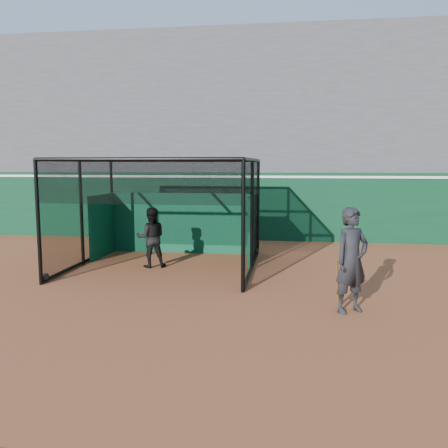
# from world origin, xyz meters

# --- Properties ---
(ground) EXTENTS (120.00, 120.00, 0.00)m
(ground) POSITION_xyz_m (0.00, 0.00, 0.00)
(ground) COLOR #98502C
(ground) RESTS_ON ground
(outfield_wall) EXTENTS (50.00, 0.50, 2.50)m
(outfield_wall) POSITION_xyz_m (0.00, 8.50, 1.29)
(outfield_wall) COLOR #0A381F
(outfield_wall) RESTS_ON ground
(grandstand) EXTENTS (50.00, 7.85, 8.95)m
(grandstand) POSITION_xyz_m (0.00, 12.27, 4.48)
(grandstand) COLOR #4C4C4F
(grandstand) RESTS_ON ground
(batting_cage) EXTENTS (4.86, 4.66, 2.92)m
(batting_cage) POSITION_xyz_m (-0.88, 3.41, 1.46)
(batting_cage) COLOR black
(batting_cage) RESTS_ON ground
(batter) EXTENTS (0.95, 0.84, 1.64)m
(batter) POSITION_xyz_m (-1.25, 3.33, 0.82)
(batter) COLOR black
(batter) RESTS_ON ground
(on_deck_player) EXTENTS (0.88, 0.81, 2.01)m
(on_deck_player) POSITION_xyz_m (3.68, 0.02, 1.00)
(on_deck_player) COLOR black
(on_deck_player) RESTS_ON ground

